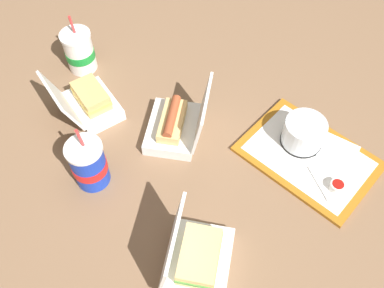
{
  "coord_description": "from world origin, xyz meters",
  "views": [
    {
      "loc": [
        -0.38,
        0.58,
        1.04
      ],
      "look_at": [
        -0.05,
        -0.02,
        0.05
      ],
      "focal_mm": 40.0,
      "sensor_mm": 36.0,
      "label": 1
    }
  ],
  "objects": [
    {
      "name": "napkin_stack",
      "position": [
        -0.42,
        -0.23,
        0.02
      ],
      "size": [
        0.11,
        0.11,
        0.0
      ],
      "primitive_type": "cube",
      "rotation": [
        0.0,
        0.0,
        -0.05
      ],
      "color": "white",
      "rests_on": "food_tray"
    },
    {
      "name": "soda_cup_right",
      "position": [
        0.45,
        -0.16,
        0.07
      ],
      "size": [
        0.1,
        0.1,
        0.2
      ],
      "color": "white",
      "rests_on": "ground_plane"
    },
    {
      "name": "ketchup_cup",
      "position": [
        -0.45,
        -0.11,
        0.03
      ],
      "size": [
        0.04,
        0.04,
        0.02
      ],
      "color": "white",
      "rests_on": "food_tray"
    },
    {
      "name": "plastic_fork",
      "position": [
        -0.41,
        -0.1,
        0.02
      ],
      "size": [
        0.09,
        0.08,
        0.0
      ],
      "primitive_type": "cube",
      "rotation": [
        0.0,
        0.0,
        -0.74
      ],
      "color": "white",
      "rests_on": "food_tray"
    },
    {
      "name": "clamshell_sandwich_left",
      "position": [
        -0.22,
        0.26,
        0.05
      ],
      "size": [
        0.21,
        0.23,
        0.19
      ],
      "color": "white",
      "rests_on": "ground_plane"
    },
    {
      "name": "cake_container",
      "position": [
        -0.31,
        -0.21,
        0.05
      ],
      "size": [
        0.12,
        0.12,
        0.08
      ],
      "color": "black",
      "rests_on": "food_tray"
    },
    {
      "name": "food_tray",
      "position": [
        -0.35,
        -0.18,
        0.01
      ],
      "size": [
        0.42,
        0.34,
        0.01
      ],
      "color": "#A56619",
      "rests_on": "ground_plane"
    },
    {
      "name": "ground_plane",
      "position": [
        0.0,
        0.0,
        0.0
      ],
      "size": [
        3.2,
        3.2,
        0.0
      ],
      "primitive_type": "plane",
      "color": "brown"
    },
    {
      "name": "soda_cup_back",
      "position": [
        0.15,
        0.18,
        0.08
      ],
      "size": [
        0.1,
        0.1,
        0.21
      ],
      "color": "#1938B7",
      "rests_on": "ground_plane"
    },
    {
      "name": "clamshell_sandwich_back",
      "position": [
        0.31,
        -0.01,
        0.04
      ],
      "size": [
        0.24,
        0.24,
        0.16
      ],
      "color": "white",
      "rests_on": "ground_plane"
    },
    {
      "name": "clamshell_hotdog_center",
      "position": [
        0.03,
        -0.07,
        0.04
      ],
      "size": [
        0.23,
        0.24,
        0.18
      ],
      "color": "white",
      "rests_on": "ground_plane"
    }
  ]
}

